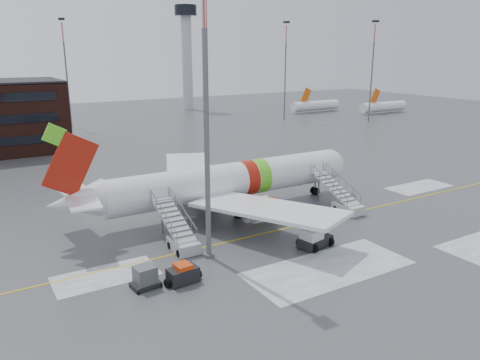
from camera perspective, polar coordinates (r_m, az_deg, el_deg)
ground at (r=50.08m, az=8.37°, el=-4.71°), size 260.00×260.00×0.00m
airliner at (r=50.60m, az=-2.09°, el=-0.27°), size 35.03×32.97×11.18m
airstair_fwd at (r=52.81m, az=12.51°, el=-2.62°), size 2.05×7.70×3.48m
airstair_aft at (r=42.46m, az=-7.33°, el=-6.89°), size 2.05×7.70×3.48m
pushback_tug at (r=42.91m, az=8.99°, el=-7.09°), size 3.45×2.84×1.82m
uld_container at (r=36.34m, az=-11.47°, el=-11.58°), size 2.19×1.69×1.68m
baggage_tractor at (r=36.60m, az=-6.97°, el=-11.39°), size 3.03×1.55×1.55m
light_mast_near at (r=37.48m, az=-4.14°, el=8.10°), size 1.20×1.20×23.75m
control_tower at (r=144.30m, az=-6.53°, el=15.99°), size 6.40×6.40×30.00m
light_mast_far_ne at (r=121.86m, az=5.56°, el=13.83°), size 1.20×1.20×24.25m
light_mast_far_n at (r=116.34m, az=-20.47°, el=12.89°), size 1.20×1.20×24.25m
light_mast_far_e at (r=121.90m, az=15.84°, el=13.33°), size 1.20×1.20×24.25m
distant_aircraft at (r=137.49m, az=11.88°, el=7.96°), size 35.00×18.00×8.00m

